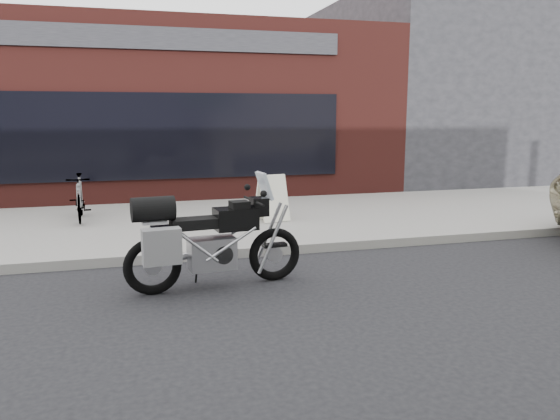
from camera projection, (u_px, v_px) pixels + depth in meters
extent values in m
plane|color=black|center=(381.00, 369.00, 4.82)|extent=(120.00, 120.00, 0.00)
cube|color=gray|center=(234.00, 217.00, 11.45)|extent=(44.00, 6.00, 0.15)
cube|color=#531F1B|center=(129.00, 113.00, 17.19)|extent=(14.00, 10.00, 4.50)
cube|color=black|center=(131.00, 137.00, 12.51)|extent=(10.00, 0.08, 2.00)
cube|color=#28282D|center=(127.00, 37.00, 12.13)|extent=(10.00, 0.08, 0.50)
cube|color=#28282D|center=(464.00, 92.00, 20.20)|extent=(10.00, 10.00, 6.00)
torus|color=black|center=(153.00, 267.00, 6.74)|extent=(0.73, 0.20, 0.72)
torus|color=black|center=(275.00, 254.00, 7.33)|extent=(0.73, 0.20, 0.72)
cube|color=#B7B7BC|center=(212.00, 253.00, 7.00)|extent=(0.62, 0.39, 0.41)
cube|color=black|center=(236.00, 219.00, 7.04)|extent=(0.57, 0.40, 0.28)
cube|color=black|center=(195.00, 223.00, 6.85)|extent=(0.62, 0.36, 0.13)
cube|color=black|center=(165.00, 232.00, 6.73)|extent=(0.35, 0.27, 0.15)
cube|color=black|center=(259.00, 206.00, 7.14)|extent=(0.22, 0.28, 0.24)
cube|color=silver|center=(264.00, 186.00, 7.12)|extent=(0.19, 0.34, 0.36)
cylinder|color=black|center=(254.00, 201.00, 7.10)|extent=(0.11, 0.75, 0.03)
cube|color=#B7B7BC|center=(154.00, 221.00, 6.66)|extent=(0.33, 0.35, 0.03)
cube|color=slate|center=(162.00, 247.00, 6.46)|extent=(0.47, 0.24, 0.43)
cylinder|color=black|center=(153.00, 209.00, 6.63)|extent=(0.55, 0.36, 0.30)
cylinder|color=#B7B7BC|center=(176.00, 259.00, 7.02)|extent=(0.60, 0.15, 0.21)
imported|color=gray|center=(80.00, 197.00, 10.66)|extent=(0.49, 1.53, 0.91)
cube|color=white|center=(275.00, 198.00, 10.56)|extent=(0.61, 0.39, 0.90)
cube|color=white|center=(269.00, 197.00, 10.77)|extent=(0.61, 0.39, 0.90)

